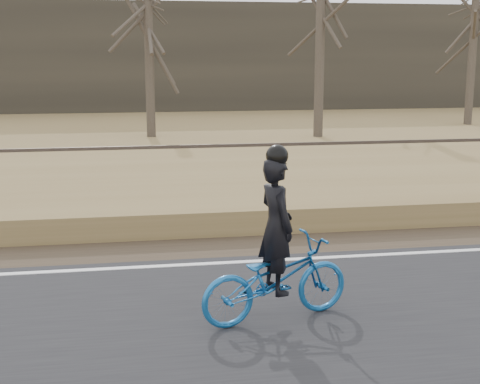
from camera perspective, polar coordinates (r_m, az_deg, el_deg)
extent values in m
cube|color=#383328|center=(39.67, -15.49, 11.04)|extent=(120.00, 4.00, 6.00)
imported|color=#165A9D|center=(8.05, 3.06, -7.45)|extent=(2.01, 1.13, 1.00)
imported|color=black|center=(7.85, 3.12, -2.90)|extent=(0.53, 0.67, 1.62)
sphere|color=black|center=(7.69, 3.18, 3.10)|extent=(0.26, 0.26, 0.26)
cylinder|color=#50473B|center=(26.37, -7.80, 13.15)|extent=(0.36, 0.36, 7.80)
cylinder|color=#50473B|center=(26.33, 6.86, 13.08)|extent=(0.36, 0.36, 7.70)
cylinder|color=#50473B|center=(32.53, 19.32, 12.67)|extent=(0.36, 0.36, 8.18)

